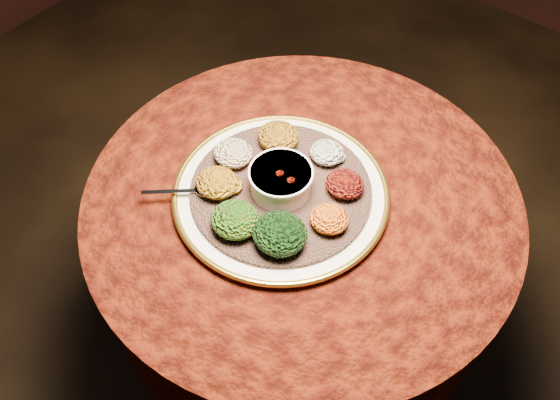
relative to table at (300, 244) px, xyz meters
The scene contains 13 objects.
table is the anchor object (origin of this frame).
platter 0.20m from the table, 141.73° to the right, with size 0.58×0.58×0.02m.
injera 0.21m from the table, 141.73° to the right, with size 0.39×0.39×0.01m, color brown.
stew_bowl 0.25m from the table, 141.73° to the right, with size 0.14×0.14×0.06m.
spoon 0.31m from the table, 139.93° to the right, with size 0.13×0.11×0.01m.
portion_ayib 0.25m from the table, 96.20° to the left, with size 0.08×0.07×0.04m, color white.
portion_kitfo 0.24m from the table, 36.22° to the left, with size 0.08×0.08×0.04m, color black.
portion_tikil 0.25m from the table, 23.43° to the right, with size 0.08×0.08×0.04m, color #B2740E.
portion_gomen 0.28m from the table, 72.06° to the right, with size 0.11×0.11×0.05m, color black.
portion_mixveg 0.29m from the table, 106.45° to the right, with size 0.10×0.10×0.05m, color maroon.
portion_kik 0.29m from the table, 141.98° to the right, with size 0.09×0.09×0.04m, color #AA780F.
portion_timatim 0.29m from the table, behind, with size 0.09×0.08×0.04m, color maroon.
portion_shiro 0.27m from the table, 149.07° to the left, with size 0.09×0.09×0.05m, color #9C6E12.
Camera 1 is at (0.48, -0.69, 1.80)m, focal length 40.00 mm.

